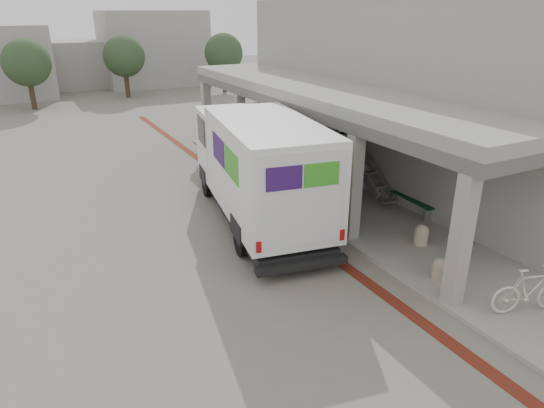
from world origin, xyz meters
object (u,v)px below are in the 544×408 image
utility_cabinet (352,184)px  bicycle_cream (530,290)px  bench (413,202)px  fedex_truck (258,166)px

utility_cabinet → bicycle_cream: bicycle_cream is taller
bench → bicycle_cream: bearing=-105.1°
utility_cabinet → bicycle_cream: 8.06m
fedex_truck → bicycle_cream: bearing=-59.2°
utility_cabinet → fedex_truck: bearing=-179.6°
fedex_truck → utility_cabinet: (3.99, 0.16, -1.34)m
bicycle_cream → bench: bearing=0.3°
fedex_truck → bench: fedex_truck is taller
fedex_truck → bench: 5.50m
bench → utility_cabinet: 2.40m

